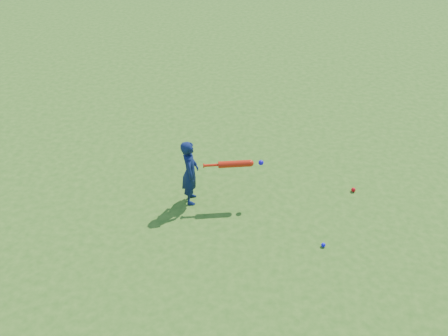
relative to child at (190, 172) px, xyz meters
name	(u,v)px	position (x,y,z in m)	size (l,w,h in m)	color
ground	(153,180)	(-0.71, 0.45, -0.52)	(80.00, 80.00, 0.00)	#2F5F16
child	(190,172)	(0.00, 0.00, 0.00)	(0.38, 0.25, 1.04)	#0E1A41
ground_ball_red	(353,190)	(2.47, 0.49, -0.49)	(0.07, 0.07, 0.07)	red
ground_ball_blue	(323,245)	(1.94, -0.80, -0.49)	(0.06, 0.06, 0.06)	#110DE8
bat_swing	(237,164)	(0.68, 0.08, 0.14)	(0.87, 0.24, 0.10)	red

